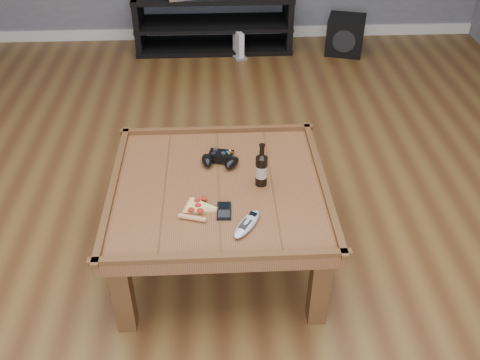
{
  "coord_description": "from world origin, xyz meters",
  "views": [
    {
      "loc": [
        -0.0,
        -1.99,
        1.93
      ],
      "look_at": [
        0.1,
        -0.06,
        0.52
      ],
      "focal_mm": 40.0,
      "sensor_mm": 36.0,
      "label": 1
    }
  ],
  "objects_px": {
    "remote_control": "(247,224)",
    "beer_bottle": "(261,169)",
    "subwoofer": "(345,35)",
    "pizza_slice": "(197,208)",
    "game_console": "(238,45)",
    "media_console": "(214,22)",
    "coffee_table": "(219,196)",
    "game_controller": "(220,159)",
    "smartphone": "(224,211)"
  },
  "relations": [
    {
      "from": "coffee_table",
      "to": "beer_bottle",
      "type": "relative_size",
      "value": 4.76
    },
    {
      "from": "pizza_slice",
      "to": "game_controller",
      "type": "bearing_deg",
      "value": 89.77
    },
    {
      "from": "media_console",
      "to": "beer_bottle",
      "type": "xyz_separation_m",
      "value": [
        0.2,
        -2.75,
        0.29
      ]
    },
    {
      "from": "remote_control",
      "to": "pizza_slice",
      "type": "bearing_deg",
      "value": -179.33
    },
    {
      "from": "media_console",
      "to": "smartphone",
      "type": "distance_m",
      "value": 2.95
    },
    {
      "from": "beer_bottle",
      "to": "subwoofer",
      "type": "bearing_deg",
      "value": 69.3
    },
    {
      "from": "beer_bottle",
      "to": "smartphone",
      "type": "distance_m",
      "value": 0.28
    },
    {
      "from": "beer_bottle",
      "to": "subwoofer",
      "type": "distance_m",
      "value": 2.8
    },
    {
      "from": "beer_bottle",
      "to": "game_console",
      "type": "xyz_separation_m",
      "value": [
        0.01,
        2.53,
        -0.43
      ]
    },
    {
      "from": "media_console",
      "to": "remote_control",
      "type": "distance_m",
      "value": 3.05
    },
    {
      "from": "game_controller",
      "to": "smartphone",
      "type": "height_order",
      "value": "game_controller"
    },
    {
      "from": "coffee_table",
      "to": "beer_bottle",
      "type": "height_order",
      "value": "beer_bottle"
    },
    {
      "from": "beer_bottle",
      "to": "game_controller",
      "type": "xyz_separation_m",
      "value": [
        -0.19,
        0.18,
        -0.06
      ]
    },
    {
      "from": "coffee_table",
      "to": "game_console",
      "type": "bearing_deg",
      "value": 85.21
    },
    {
      "from": "coffee_table",
      "to": "subwoofer",
      "type": "height_order",
      "value": "coffee_table"
    },
    {
      "from": "smartphone",
      "to": "coffee_table",
      "type": "bearing_deg",
      "value": 98.06
    },
    {
      "from": "beer_bottle",
      "to": "game_console",
      "type": "height_order",
      "value": "beer_bottle"
    },
    {
      "from": "beer_bottle",
      "to": "pizza_slice",
      "type": "relative_size",
      "value": 0.87
    },
    {
      "from": "media_console",
      "to": "smartphone",
      "type": "xyz_separation_m",
      "value": [
        0.02,
        -2.94,
        0.21
      ]
    },
    {
      "from": "game_controller",
      "to": "remote_control",
      "type": "relative_size",
      "value": 1.0
    },
    {
      "from": "smartphone",
      "to": "game_console",
      "type": "bearing_deg",
      "value": 88.13
    },
    {
      "from": "game_controller",
      "to": "smartphone",
      "type": "bearing_deg",
      "value": -75.52
    },
    {
      "from": "beer_bottle",
      "to": "game_controller",
      "type": "bearing_deg",
      "value": 136.53
    },
    {
      "from": "pizza_slice",
      "to": "game_console",
      "type": "distance_m",
      "value": 2.74
    },
    {
      "from": "coffee_table",
      "to": "media_console",
      "type": "xyz_separation_m",
      "value": [
        0.0,
        2.75,
        -0.15
      ]
    },
    {
      "from": "game_controller",
      "to": "pizza_slice",
      "type": "height_order",
      "value": "game_controller"
    },
    {
      "from": "coffee_table",
      "to": "subwoofer",
      "type": "distance_m",
      "value": 2.86
    },
    {
      "from": "coffee_table",
      "to": "game_controller",
      "type": "distance_m",
      "value": 0.2
    },
    {
      "from": "game_controller",
      "to": "beer_bottle",
      "type": "bearing_deg",
      "value": -30.41
    },
    {
      "from": "smartphone",
      "to": "remote_control",
      "type": "height_order",
      "value": "remote_control"
    },
    {
      "from": "media_console",
      "to": "smartphone",
      "type": "relative_size",
      "value": 12.05
    },
    {
      "from": "smartphone",
      "to": "remote_control",
      "type": "distance_m",
      "value": 0.14
    },
    {
      "from": "game_controller",
      "to": "subwoofer",
      "type": "height_order",
      "value": "game_controller"
    },
    {
      "from": "game_controller",
      "to": "game_console",
      "type": "distance_m",
      "value": 2.39
    },
    {
      "from": "smartphone",
      "to": "media_console",
      "type": "bearing_deg",
      "value": 92.55
    },
    {
      "from": "beer_bottle",
      "to": "smartphone",
      "type": "xyz_separation_m",
      "value": [
        -0.18,
        -0.2,
        -0.08
      ]
    },
    {
      "from": "pizza_slice",
      "to": "coffee_table",
      "type": "bearing_deg",
      "value": 77.49
    },
    {
      "from": "subwoofer",
      "to": "game_console",
      "type": "distance_m",
      "value": 0.97
    },
    {
      "from": "beer_bottle",
      "to": "subwoofer",
      "type": "relative_size",
      "value": 0.55
    },
    {
      "from": "beer_bottle",
      "to": "smartphone",
      "type": "height_order",
      "value": "beer_bottle"
    },
    {
      "from": "subwoofer",
      "to": "game_console",
      "type": "relative_size",
      "value": 1.69
    },
    {
      "from": "remote_control",
      "to": "beer_bottle",
      "type": "bearing_deg",
      "value": 104.92
    },
    {
      "from": "subwoofer",
      "to": "media_console",
      "type": "bearing_deg",
      "value": -170.71
    },
    {
      "from": "media_console",
      "to": "remote_control",
      "type": "relative_size",
      "value": 6.83
    },
    {
      "from": "subwoofer",
      "to": "pizza_slice",
      "type": "bearing_deg",
      "value": -97.92
    },
    {
      "from": "media_console",
      "to": "game_console",
      "type": "relative_size",
      "value": 5.98
    },
    {
      "from": "media_console",
      "to": "coffee_table",
      "type": "bearing_deg",
      "value": -90.0
    },
    {
      "from": "subwoofer",
      "to": "game_console",
      "type": "xyz_separation_m",
      "value": [
        -0.97,
        -0.07,
        -0.05
      ]
    },
    {
      "from": "beer_bottle",
      "to": "remote_control",
      "type": "height_order",
      "value": "beer_bottle"
    },
    {
      "from": "coffee_table",
      "to": "beer_bottle",
      "type": "bearing_deg",
      "value": 0.88
    }
  ]
}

